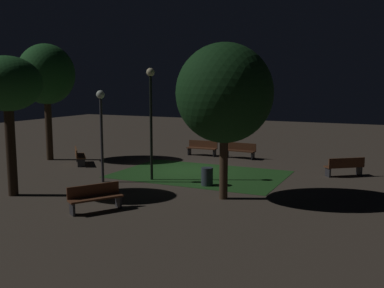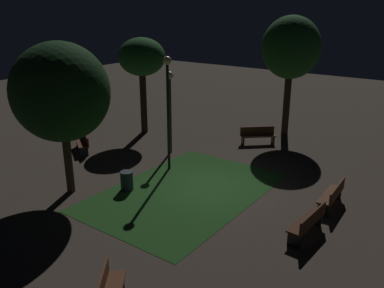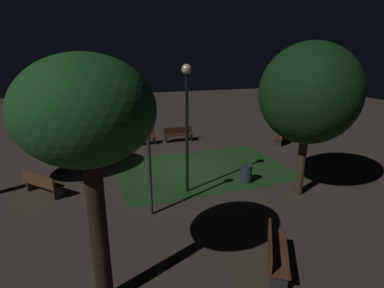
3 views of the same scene
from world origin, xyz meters
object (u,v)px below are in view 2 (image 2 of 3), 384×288
at_px(bench_corner, 308,222).
at_px(tree_lawn_side, 61,93).
at_px(tree_right_canopy, 291,48).
at_px(tree_back_right, 142,58).
at_px(lamp_post_near_wall, 170,97).
at_px(bench_lawn_edge, 258,135).
at_px(bench_front_left, 83,141).
at_px(trash_bin, 127,181).
at_px(lamp_post_plaza_west, 168,95).
at_px(bench_near_trees, 333,195).

height_order(bench_corner, tree_lawn_side, tree_lawn_side).
xyz_separation_m(tree_right_canopy, tree_back_right, (-4.38, 6.59, -0.56)).
distance_m(tree_back_right, lamp_post_near_wall, 3.98).
xyz_separation_m(bench_lawn_edge, bench_front_left, (-6.07, 6.46, 0.00)).
bearing_deg(tree_right_canopy, tree_back_right, 123.62).
bearing_deg(bench_lawn_edge, trash_bin, 169.26).
bearing_deg(tree_right_canopy, trash_bin, 169.36).
bearing_deg(bench_corner, bench_front_left, 85.01).
height_order(bench_corner, bench_front_left, same).
bearing_deg(bench_lawn_edge, tree_lawn_side, 161.28).
bearing_deg(lamp_post_near_wall, bench_corner, -112.63).
bearing_deg(tree_back_right, tree_right_canopy, -56.38).
bearing_deg(tree_lawn_side, tree_right_canopy, -17.05).
height_order(bench_lawn_edge, lamp_post_near_wall, lamp_post_near_wall).
relative_size(tree_lawn_side, trash_bin, 7.48).
height_order(bench_lawn_edge, tree_right_canopy, tree_right_canopy).
xyz_separation_m(bench_corner, bench_lawn_edge, (7.10, 5.40, 0.00)).
bearing_deg(bench_front_left, lamp_post_near_wall, -56.46).
bearing_deg(bench_lawn_edge, bench_front_left, 133.21).
bearing_deg(lamp_post_plaza_west, bench_front_left, 98.11).
distance_m(tree_lawn_side, lamp_post_plaza_west, 4.38).
bearing_deg(bench_corner, lamp_post_near_wall, 67.37).
relative_size(tree_lawn_side, lamp_post_plaza_west, 1.16).
relative_size(bench_corner, bench_lawn_edge, 1.10).
height_order(bench_near_trees, lamp_post_near_wall, lamp_post_near_wall).
distance_m(bench_corner, bench_near_trees, 2.36).
bearing_deg(bench_corner, bench_lawn_edge, 37.22).
distance_m(bench_near_trees, bench_front_left, 11.93).
bearing_deg(bench_corner, lamp_post_plaza_west, 76.03).
relative_size(bench_corner, bench_front_left, 1.03).
xyz_separation_m(bench_near_trees, tree_lawn_side, (-4.65, 8.58, 3.40)).
height_order(bench_corner, tree_back_right, tree_back_right).
bearing_deg(lamp_post_near_wall, bench_near_trees, -97.41).
bearing_deg(bench_corner, trash_bin, 97.57).
relative_size(bench_corner, bench_near_trees, 1.00).
relative_size(tree_lawn_side, tree_back_right, 1.08).
bearing_deg(tree_back_right, bench_near_trees, -103.55).
height_order(bench_near_trees, bench_front_left, same).
height_order(bench_lawn_edge, trash_bin, bench_lawn_edge).
xyz_separation_m(bench_near_trees, tree_right_canopy, (7.16, 4.95, 4.22)).
distance_m(bench_near_trees, bench_lawn_edge, 7.18).
relative_size(bench_corner, tree_lawn_side, 0.32).
xyz_separation_m(bench_lawn_edge, tree_lawn_side, (-9.39, 3.18, 3.40)).
bearing_deg(bench_corner, tree_lawn_side, 104.96).
height_order(tree_right_canopy, tree_back_right, tree_right_canopy).
height_order(bench_front_left, lamp_post_near_wall, lamp_post_near_wall).
distance_m(tree_right_canopy, trash_bin, 11.47).
relative_size(bench_corner, tree_right_canopy, 0.29).
xyz_separation_m(tree_lawn_side, trash_bin, (1.37, -1.66, -3.50)).
distance_m(tree_lawn_side, lamp_post_near_wall, 5.85).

